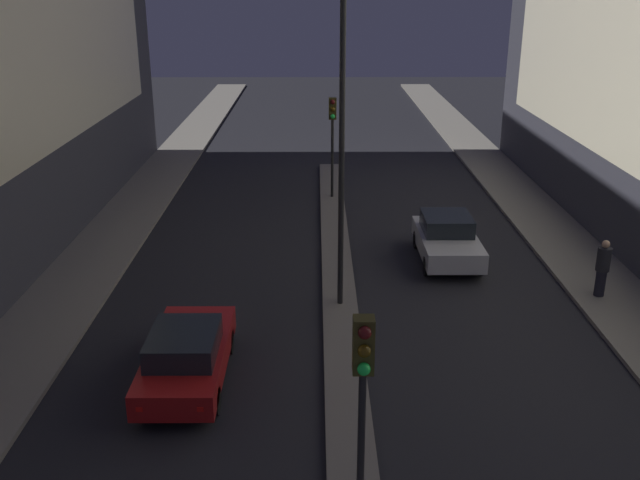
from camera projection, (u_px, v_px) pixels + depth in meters
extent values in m
cube|color=#66605B|center=(338.00, 278.00, 22.79)|extent=(1.01, 29.34, 0.15)
cylinder|color=black|center=(361.00, 465.00, 11.27)|extent=(0.12, 0.12, 3.39)
cube|color=#3D3814|center=(363.00, 345.00, 10.54)|extent=(0.32, 0.28, 0.90)
sphere|color=#4C0F0F|center=(365.00, 333.00, 10.26)|extent=(0.20, 0.20, 0.20)
sphere|color=#4C380A|center=(364.00, 351.00, 10.37)|extent=(0.20, 0.20, 0.20)
sphere|color=#1EEA4C|center=(364.00, 369.00, 10.47)|extent=(0.20, 0.20, 0.20)
cylinder|color=black|center=(332.00, 159.00, 30.51)|extent=(0.12, 0.12, 3.39)
cube|color=#3D3814|center=(333.00, 109.00, 29.77)|extent=(0.32, 0.28, 0.90)
sphere|color=#4C0F0F|center=(333.00, 102.00, 29.50)|extent=(0.20, 0.20, 0.20)
sphere|color=#4C380A|center=(333.00, 109.00, 29.60)|extent=(0.20, 0.20, 0.20)
sphere|color=#1EEA4C|center=(333.00, 116.00, 29.71)|extent=(0.20, 0.20, 0.20)
cylinder|color=black|center=(342.00, 151.00, 19.32)|extent=(0.16, 0.16, 9.10)
cube|color=maroon|center=(188.00, 358.00, 16.90)|extent=(1.81, 4.40, 0.61)
cube|color=black|center=(184.00, 343.00, 16.39)|extent=(1.54, 1.98, 0.55)
cube|color=red|center=(139.00, 409.00, 14.82)|extent=(0.14, 0.04, 0.10)
cube|color=red|center=(200.00, 409.00, 14.83)|extent=(0.14, 0.04, 0.10)
cylinder|color=black|center=(166.00, 342.00, 18.28)|extent=(0.22, 0.64, 0.64)
cylinder|color=black|center=(228.00, 342.00, 18.29)|extent=(0.22, 0.64, 0.64)
cylinder|color=black|center=(142.00, 401.00, 15.72)|extent=(0.22, 0.64, 0.64)
cylinder|color=black|center=(214.00, 401.00, 15.73)|extent=(0.22, 0.64, 0.64)
cube|color=#B2B2B7|center=(447.00, 243.00, 24.18)|extent=(1.89, 4.01, 0.65)
cube|color=black|center=(447.00, 223.00, 24.25)|extent=(1.61, 1.80, 0.58)
cube|color=red|center=(420.00, 223.00, 26.04)|extent=(0.14, 0.04, 0.10)
cube|color=red|center=(456.00, 223.00, 26.05)|extent=(0.14, 0.04, 0.10)
cylinder|color=black|center=(417.00, 240.00, 25.45)|extent=(0.22, 0.64, 0.64)
cylinder|color=black|center=(464.00, 240.00, 25.46)|extent=(0.22, 0.64, 0.64)
cylinder|color=black|center=(427.00, 266.00, 23.12)|extent=(0.22, 0.64, 0.64)
cylinder|color=black|center=(479.00, 266.00, 23.13)|extent=(0.22, 0.64, 0.64)
cylinder|color=black|center=(600.00, 283.00, 21.29)|extent=(0.30, 0.30, 0.81)
cylinder|color=#232328|center=(604.00, 259.00, 21.03)|extent=(0.40, 0.40, 0.72)
sphere|color=tan|center=(606.00, 244.00, 20.87)|extent=(0.23, 0.23, 0.23)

